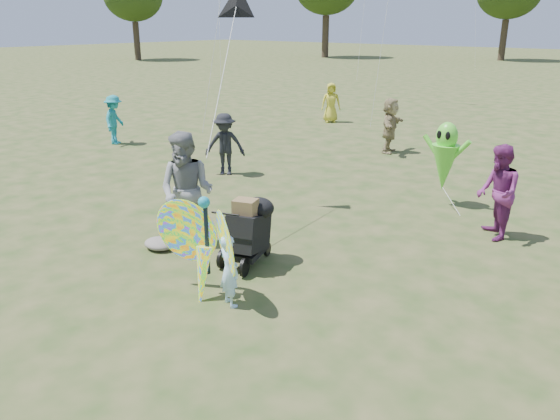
% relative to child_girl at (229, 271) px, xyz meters
% --- Properties ---
extents(ground, '(160.00, 160.00, 0.00)m').
position_rel_child_girl_xyz_m(ground, '(0.25, -0.50, -0.50)').
color(ground, '#51592B').
rests_on(ground, ground).
extents(child_girl, '(0.43, 0.35, 1.01)m').
position_rel_child_girl_xyz_m(child_girl, '(0.00, 0.00, 0.00)').
color(child_girl, '#B4E5FE').
rests_on(child_girl, ground).
extents(adult_man, '(1.17, 1.05, 1.98)m').
position_rel_child_girl_xyz_m(adult_man, '(-1.93, 0.98, 0.48)').
color(adult_man, gray).
rests_on(adult_man, ground).
extents(grey_bag, '(0.55, 0.45, 0.18)m').
position_rel_child_girl_xyz_m(grey_bag, '(-2.28, 0.62, -0.42)').
color(grey_bag, slate).
rests_on(grey_bag, ground).
extents(crowd_b, '(1.13, 1.03, 1.53)m').
position_rel_child_girl_xyz_m(crowd_b, '(-4.77, 4.69, 0.26)').
color(crowd_b, black).
rests_on(crowd_b, ground).
extents(crowd_d, '(0.83, 1.54, 1.58)m').
position_rel_child_girl_xyz_m(crowd_d, '(-2.82, 9.45, 0.29)').
color(crowd_d, '#99885E').
rests_on(crowd_d, ground).
extents(crowd_e, '(0.99, 1.03, 1.67)m').
position_rel_child_girl_xyz_m(crowd_e, '(1.88, 4.71, 0.33)').
color(crowd_e, '#732666').
rests_on(crowd_e, ground).
extents(crowd_g, '(0.85, 0.82, 1.47)m').
position_rel_child_girl_xyz_m(crowd_g, '(-7.01, 12.55, 0.23)').
color(crowd_g, gold).
rests_on(crowd_g, ground).
extents(crowd_i, '(0.99, 1.12, 1.51)m').
position_rel_child_girl_xyz_m(crowd_i, '(-9.97, 5.07, 0.25)').
color(crowd_i, teal).
rests_on(crowd_i, ground).
extents(jogging_stroller, '(0.72, 1.13, 1.09)m').
position_rel_child_girl_xyz_m(jogging_stroller, '(-0.68, 1.15, 0.11)').
color(jogging_stroller, black).
rests_on(jogging_stroller, ground).
extents(butterfly_kite, '(1.74, 0.75, 1.64)m').
position_rel_child_girl_xyz_m(butterfly_kite, '(-0.44, -0.03, 0.20)').
color(butterfly_kite, '#FA275F').
rests_on(butterfly_kite, ground).
extents(delta_kite_rig, '(1.72, 2.40, 2.72)m').
position_rel_child_girl_xyz_m(delta_kite_rig, '(-2.78, 3.14, 3.38)').
color(delta_kite_rig, black).
rests_on(delta_kite_rig, ground).
extents(alien_kite, '(1.12, 0.69, 1.74)m').
position_rel_child_girl_xyz_m(alien_kite, '(0.40, 5.85, 0.47)').
color(alien_kite, '#5EE134').
rests_on(alien_kite, ground).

